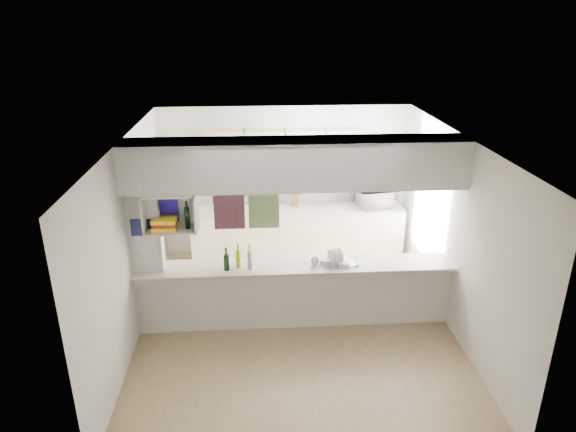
{
  "coord_description": "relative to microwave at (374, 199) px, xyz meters",
  "views": [
    {
      "loc": [
        -0.49,
        -6.02,
        4.02
      ],
      "look_at": [
        -0.07,
        0.5,
        1.42
      ],
      "focal_mm": 32.0,
      "sensor_mm": 36.0,
      "label": 1
    }
  ],
  "objects": [
    {
      "name": "cubby_shelf",
      "position": [
        -3.08,
        -2.14,
        0.64
      ],
      "size": [
        0.65,
        0.35,
        0.5
      ],
      "color": "white",
      "rests_on": "bulkhead"
    },
    {
      "name": "knife_block",
      "position": [
        -1.34,
        0.1,
        -0.04
      ],
      "size": [
        0.13,
        0.12,
        0.22
      ],
      "primitive_type": "cube",
      "rotation": [
        0.0,
        0.0,
        -0.31
      ],
      "color": "brown",
      "rests_on": "bench_top"
    },
    {
      "name": "ceiling",
      "position": [
        -1.51,
        -2.08,
        1.53
      ],
      "size": [
        4.8,
        4.8,
        0.0
      ],
      "primitive_type": "plane",
      "color": "white",
      "rests_on": "wall_back"
    },
    {
      "name": "floor",
      "position": [
        -1.51,
        -2.08,
        -1.07
      ],
      "size": [
        4.8,
        4.8,
        0.0
      ],
      "primitive_type": "plane",
      "color": "#8C7751",
      "rests_on": "ground"
    },
    {
      "name": "wall_left",
      "position": [
        -3.61,
        -2.08,
        0.23
      ],
      "size": [
        0.0,
        4.8,
        4.8
      ],
      "primitive_type": "plane",
      "rotation": [
        1.57,
        0.0,
        1.57
      ],
      "color": "silver",
      "rests_on": "floor"
    },
    {
      "name": "kitchen_run",
      "position": [
        -1.35,
        0.06,
        -0.25
      ],
      "size": [
        3.6,
        0.63,
        2.24
      ],
      "color": "silver",
      "rests_on": "floor"
    },
    {
      "name": "cup",
      "position": [
        -1.26,
        -2.1,
        -0.09
      ],
      "size": [
        0.13,
        0.13,
        0.09
      ],
      "primitive_type": "imported",
      "rotation": [
        0.0,
        0.0,
        0.21
      ],
      "color": "white",
      "rests_on": "dish_rack"
    },
    {
      "name": "wine_bottles",
      "position": [
        -2.25,
        -2.14,
        -0.03
      ],
      "size": [
        0.37,
        0.15,
        0.35
      ],
      "color": "black",
      "rests_on": "breakfast_bar"
    },
    {
      "name": "utensil_jar",
      "position": [
        -1.93,
        0.07,
        -0.08
      ],
      "size": [
        0.1,
        0.1,
        0.15
      ],
      "primitive_type": "cylinder",
      "color": "black",
      "rests_on": "bench_top"
    },
    {
      "name": "servery_partition",
      "position": [
        -1.68,
        -2.08,
        0.59
      ],
      "size": [
        4.2,
        0.5,
        2.6
      ],
      "color": "silver",
      "rests_on": "floor"
    },
    {
      "name": "dish_rack",
      "position": [
        -0.95,
        -2.09,
        -0.06
      ],
      "size": [
        0.51,
        0.44,
        0.23
      ],
      "rotation": [
        0.0,
        0.0,
        0.33
      ],
      "color": "silver",
      "rests_on": "breakfast_bar"
    },
    {
      "name": "wall_right",
      "position": [
        0.59,
        -2.08,
        0.23
      ],
      "size": [
        0.0,
        4.8,
        4.8
      ],
      "primitive_type": "plane",
      "rotation": [
        1.57,
        0.0,
        -1.57
      ],
      "color": "silver",
      "rests_on": "floor"
    },
    {
      "name": "microwave",
      "position": [
        0.0,
        0.0,
        0.0
      ],
      "size": [
        0.6,
        0.45,
        0.3
      ],
      "primitive_type": "imported",
      "rotation": [
        0.0,
        0.0,
        3.29
      ],
      "color": "white",
      "rests_on": "bench_top"
    },
    {
      "name": "wall_back",
      "position": [
        -1.51,
        0.32,
        0.23
      ],
      "size": [
        4.2,
        0.0,
        4.2
      ],
      "primitive_type": "plane",
      "rotation": [
        1.57,
        0.0,
        0.0
      ],
      "color": "silver",
      "rests_on": "floor"
    },
    {
      "name": "plastic_tubs",
      "position": [
        -1.02,
        -2.12,
        -0.12
      ],
      "size": [
        0.5,
        0.23,
        0.08
      ],
      "color": "silver",
      "rests_on": "breakfast_bar"
    },
    {
      "name": "bowl",
      "position": [
        -0.04,
        -0.0,
        0.18
      ],
      "size": [
        0.25,
        0.25,
        0.06
      ],
      "primitive_type": "imported",
      "color": "navy",
      "rests_on": "microwave"
    }
  ]
}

